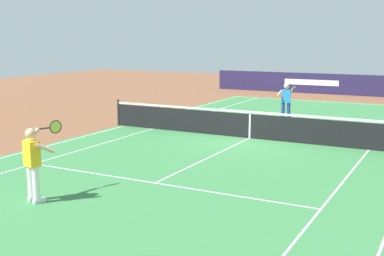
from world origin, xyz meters
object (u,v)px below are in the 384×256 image
Objects in this scene: tennis_player_near at (33,161)px; tennis_net at (250,125)px; tennis_ball at (208,116)px; tennis_player_far at (286,100)px.

tennis_net is at bearing 169.85° from tennis_player_near.
tennis_player_near is (8.83, -1.58, 0.44)m from tennis_net.
tennis_player_near is 25.71× the size of tennis_ball.
tennis_net is at bearing -0.56° from tennis_player_far.
tennis_net is 8.98m from tennis_player_near.
tennis_player_far is 25.71× the size of tennis_ball.
tennis_ball is (-12.74, -1.99, -0.90)m from tennis_player_near.
tennis_net is 5.32m from tennis_ball.
tennis_player_near reaches higher than tennis_ball.
tennis_net is 4.16m from tennis_player_far.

